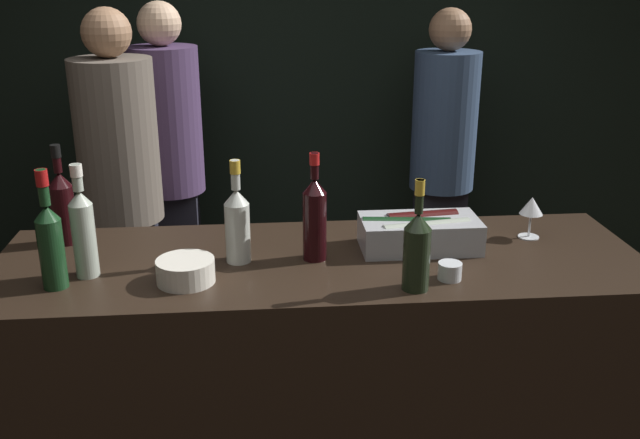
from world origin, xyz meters
The scene contains 15 objects.
wall_back_chalkboard centered at (0.00, 2.26, 1.40)m, with size 6.40×0.06×2.80m.
bar_counter centered at (0.00, 0.35, 0.49)m, with size 2.10×0.69×0.98m.
ice_bin_with_bottles centered at (0.33, 0.40, 1.04)m, with size 0.39×0.20×0.11m.
bowl_white centered at (-0.42, 0.20, 1.02)m, with size 0.17×0.17×0.07m.
wine_glass centered at (0.74, 0.47, 1.09)m, with size 0.08×0.08×0.15m.
candle_votive centered at (0.37, 0.15, 1.01)m, with size 0.07×0.07×0.05m.
white_wine_bottle centered at (-0.72, 0.27, 1.13)m, with size 0.07×0.07×0.35m.
red_wine_bottle_black_foil centered at (-0.85, 0.56, 1.12)m, with size 0.08×0.08×0.34m.
red_wine_bottle_burgundy centered at (-0.80, 0.20, 1.12)m, with size 0.07×0.07×0.36m.
red_wine_bottle_tall centered at (-0.02, 0.34, 1.12)m, with size 0.08×0.08×0.35m.
champagne_bottle centered at (0.25, 0.09, 1.11)m, with size 0.08×0.08×0.33m.
rose_wine_bottle centered at (-0.26, 0.35, 1.11)m, with size 0.08×0.08×0.33m.
person_in_hoodie centered at (-0.81, 1.36, 0.95)m, with size 0.36×0.36×1.71m.
person_blond_tee centered at (-0.64, 1.76, 0.96)m, with size 0.35×0.35×1.71m.
person_grey_polo centered at (0.77, 1.76, 0.94)m, with size 0.33×0.33×1.68m.
Camera 1 is at (-0.19, -1.77, 1.88)m, focal length 40.00 mm.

